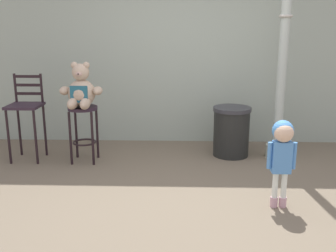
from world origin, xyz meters
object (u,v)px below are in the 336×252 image
object	(u,v)px
child_walking	(282,145)
bar_chair_empty	(26,110)
teddy_bear	(81,91)
lamppost	(283,61)
trash_bin	(231,131)
bar_stool_with_teddy	(83,123)

from	to	relation	value
child_walking	bar_chair_empty	size ratio (longest dim) A/B	0.77
child_walking	bar_chair_empty	xyz separation A→B (m)	(-2.95, 1.32, 0.03)
teddy_bear	lamppost	world-z (taller)	lamppost
teddy_bear	child_walking	size ratio (longest dim) A/B	0.65
lamppost	bar_chair_empty	bearing A→B (deg)	-177.42
teddy_bear	bar_chair_empty	world-z (taller)	teddy_bear
trash_bin	lamppost	distance (m)	1.12
trash_bin	child_walking	bearing A→B (deg)	-80.13
teddy_bear	lamppost	distance (m)	2.55
trash_bin	bar_chair_empty	distance (m)	2.71
child_walking	lamppost	xyz separation A→B (m)	(0.32, 1.47, 0.66)
child_walking	bar_chair_empty	world-z (taller)	bar_chair_empty
bar_stool_with_teddy	child_walking	distance (m)	2.53
child_walking	trash_bin	size ratio (longest dim) A/B	1.29
bar_stool_with_teddy	teddy_bear	distance (m)	0.42
bar_stool_with_teddy	bar_chair_empty	xyz separation A→B (m)	(-0.76, 0.07, 0.14)
bar_stool_with_teddy	child_walking	bearing A→B (deg)	-29.79
bar_stool_with_teddy	teddy_bear	bearing A→B (deg)	-90.00
lamppost	bar_stool_with_teddy	bearing A→B (deg)	-175.09
lamppost	bar_chair_empty	world-z (taller)	lamppost
bar_stool_with_teddy	teddy_bear	size ratio (longest dim) A/B	1.29
bar_chair_empty	lamppost	bearing A→B (deg)	2.58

